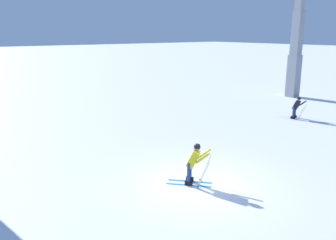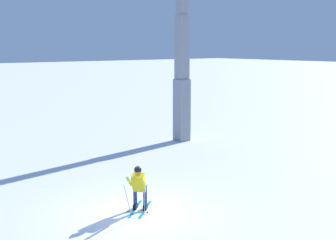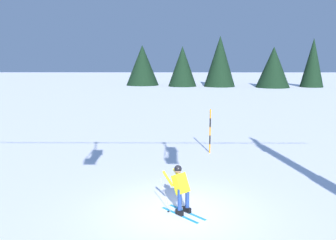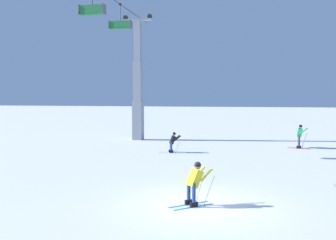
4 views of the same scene
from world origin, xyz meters
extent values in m
plane|color=white|center=(0.00, 0.00, 0.00)|extent=(260.00, 260.00, 0.00)
cube|color=#198CCC|center=(-0.07, 0.38, 0.01)|extent=(1.16, 1.28, 0.01)
cube|color=black|center=(-0.07, 0.38, 0.09)|extent=(0.27, 0.28, 0.16)
cylinder|color=navy|center=(-0.07, 0.38, 0.52)|extent=(0.13, 0.13, 0.69)
cube|color=#198CCC|center=(-0.32, 0.15, 0.01)|extent=(1.16, 1.28, 0.01)
cube|color=black|center=(-0.32, 0.15, 0.09)|extent=(0.27, 0.28, 0.16)
cylinder|color=navy|center=(-0.32, 0.15, 0.52)|extent=(0.13, 0.13, 0.69)
cube|color=gold|center=(-0.10, 0.17, 0.98)|extent=(0.65, 0.65, 0.68)
sphere|color=#997051|center=(-0.02, 0.07, 1.40)|extent=(0.23, 0.23, 0.23)
sphere|color=black|center=(-0.02, 0.07, 1.43)|extent=(0.25, 0.25, 0.25)
cylinder|color=gold|center=(0.30, 0.06, 1.10)|extent=(0.40, 0.44, 0.45)
cylinder|color=gray|center=(0.37, 0.05, 0.47)|extent=(0.41, 0.28, 1.19)
cylinder|color=black|center=(0.29, 0.21, 0.05)|extent=(0.07, 0.07, 0.01)
cylinder|color=gold|center=(-0.04, -0.25, 1.10)|extent=(0.40, 0.44, 0.45)
cylinder|color=gray|center=(-0.04, -0.32, 0.47)|extent=(0.24, 0.43, 1.19)
cylinder|color=black|center=(-0.19, -0.22, 0.05)|extent=(0.07, 0.07, 0.01)
cube|color=gray|center=(-7.71, 8.24, 1.76)|extent=(0.73, 0.73, 3.52)
cube|color=gray|center=(-7.71, 8.24, 5.28)|extent=(0.61, 0.61, 3.52)
camera|label=1|loc=(-8.04, -8.68, 5.42)|focal=37.38mm
camera|label=2|loc=(11.43, -7.57, 5.37)|focal=47.23mm
camera|label=3|loc=(0.19, 11.65, 4.91)|focal=40.07mm
camera|label=4|loc=(-12.58, -1.82, 3.84)|focal=38.63mm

